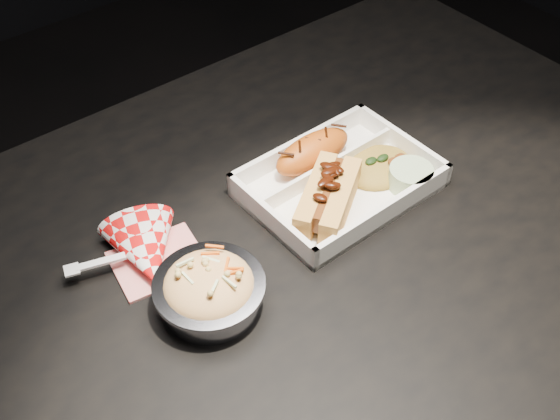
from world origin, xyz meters
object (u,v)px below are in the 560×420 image
at_px(food_tray, 339,184).
at_px(fried_pastry, 313,152).
at_px(napkin_fork, 146,252).
at_px(dining_table, 298,280).
at_px(hotdog, 328,197).
at_px(foil_coleslaw_cup, 209,289).

xyz_separation_m(food_tray, fried_pastry, (-0.00, 0.06, 0.02)).
bearing_deg(napkin_fork, dining_table, -8.19).
relative_size(dining_table, food_tray, 4.74).
height_order(food_tray, fried_pastry, fried_pastry).
xyz_separation_m(fried_pastry, napkin_fork, (-0.27, -0.01, -0.02)).
bearing_deg(fried_pastry, hotdog, -117.81).
height_order(dining_table, food_tray, food_tray).
bearing_deg(dining_table, foil_coleslaw_cup, -172.26).
height_order(dining_table, napkin_fork, napkin_fork).
distance_m(food_tray, napkin_fork, 0.28).
bearing_deg(foil_coleslaw_cup, fried_pastry, 23.95).
bearing_deg(food_tray, dining_table, -161.34).
xyz_separation_m(fried_pastry, hotdog, (-0.04, -0.08, 0.00)).
xyz_separation_m(food_tray, foil_coleslaw_cup, (-0.25, -0.06, 0.02)).
bearing_deg(hotdog, food_tray, -2.37).
bearing_deg(dining_table, food_tray, 19.60).
distance_m(food_tray, fried_pastry, 0.06).
distance_m(foil_coleslaw_cup, napkin_fork, 0.11).
xyz_separation_m(dining_table, foil_coleslaw_cup, (-0.15, -0.02, 0.12)).
xyz_separation_m(foil_coleslaw_cup, napkin_fork, (-0.02, 0.11, -0.01)).
distance_m(food_tray, hotdog, 0.06).
relative_size(food_tray, hotdog, 1.74).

